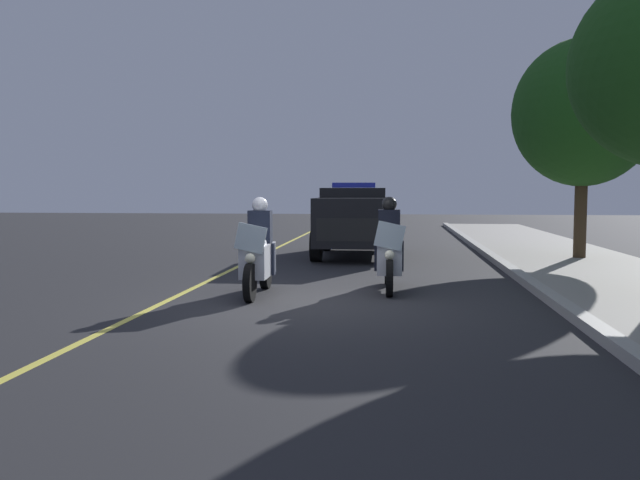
% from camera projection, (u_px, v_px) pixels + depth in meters
% --- Properties ---
extents(ground_plane, '(80.00, 80.00, 0.00)m').
position_uv_depth(ground_plane, '(308.00, 302.00, 10.74)').
color(ground_plane, '#28282B').
extents(curb_strip, '(48.00, 0.24, 0.15)m').
position_uv_depth(curb_strip, '(558.00, 303.00, 10.28)').
color(curb_strip, '#9E9B93').
rests_on(curb_strip, ground).
extents(lane_stripe_center, '(48.00, 0.12, 0.01)m').
position_uv_depth(lane_stripe_center, '(170.00, 299.00, 11.02)').
color(lane_stripe_center, '#E0D14C').
rests_on(lane_stripe_center, ground).
extents(police_motorcycle_lead_left, '(2.14, 0.57, 1.72)m').
position_uv_depth(police_motorcycle_lead_left, '(258.00, 255.00, 11.46)').
color(police_motorcycle_lead_left, black).
rests_on(police_motorcycle_lead_left, ground).
extents(police_motorcycle_lead_right, '(2.14, 0.57, 1.72)m').
position_uv_depth(police_motorcycle_lead_right, '(389.00, 252.00, 12.02)').
color(police_motorcycle_lead_right, black).
rests_on(police_motorcycle_lead_right, ground).
extents(police_suv, '(4.95, 2.18, 2.05)m').
position_uv_depth(police_suv, '(354.00, 218.00, 18.29)').
color(police_suv, black).
rests_on(police_suv, ground).
extents(tree_far_back, '(3.56, 3.56, 5.59)m').
position_uv_depth(tree_far_back, '(584.00, 113.00, 16.66)').
color(tree_far_back, '#42301E').
rests_on(tree_far_back, sidewalk_strip).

